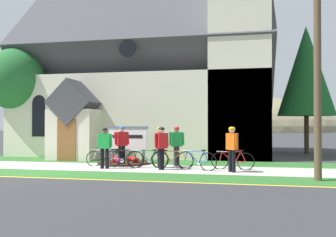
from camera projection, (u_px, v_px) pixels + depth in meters
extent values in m
plane|color=#333335|center=(86.00, 161.00, 18.31)|extent=(140.00, 140.00, 0.00)
cube|color=#B7B5AD|center=(101.00, 167.00, 15.84)|extent=(32.00, 2.74, 0.01)
cube|color=#2D6628|center=(77.00, 174.00, 13.61)|extent=(32.00, 1.81, 0.01)
cube|color=#2D6628|center=(120.00, 161.00, 18.31)|extent=(24.00, 2.32, 0.01)
cube|color=yellow|center=(63.00, 178.00, 12.57)|extent=(28.00, 0.16, 0.01)
cube|color=beige|center=(151.00, 117.00, 24.25)|extent=(14.68, 9.75, 4.59)
cube|color=#424247|center=(151.00, 56.00, 24.30)|extent=(15.18, 9.93, 9.93)
cube|color=beige|center=(240.00, 50.00, 19.88)|extent=(3.13, 3.13, 11.68)
cube|color=beige|center=(74.00, 134.00, 19.22)|extent=(2.40, 1.60, 2.60)
cube|color=#424247|center=(74.00, 103.00, 19.24)|extent=(2.40, 1.80, 2.40)
cube|color=brown|center=(67.00, 140.00, 18.41)|extent=(1.00, 0.06, 2.10)
cube|color=black|center=(39.00, 119.00, 20.49)|extent=(0.76, 0.06, 1.90)
cone|color=black|center=(39.00, 102.00, 20.50)|extent=(0.80, 0.06, 0.80)
cylinder|color=black|center=(127.00, 49.00, 19.49)|extent=(0.90, 0.06, 0.90)
cube|color=slate|center=(112.00, 155.00, 17.88)|extent=(0.12, 0.12, 0.65)
cube|color=slate|center=(144.00, 156.00, 17.49)|extent=(0.12, 0.12, 0.65)
cube|color=white|center=(128.00, 139.00, 17.70)|extent=(1.91, 0.16, 0.97)
cube|color=slate|center=(128.00, 128.00, 17.70)|extent=(2.03, 0.21, 0.12)
cube|color=black|center=(127.00, 137.00, 17.65)|extent=(1.52, 0.08, 0.16)
cylinder|color=#382319|center=(124.00, 163.00, 17.14)|extent=(2.42, 2.42, 0.10)
ellipsoid|color=red|center=(135.00, 160.00, 16.94)|extent=(0.36, 0.36, 0.24)
ellipsoid|color=red|center=(131.00, 158.00, 17.46)|extent=(0.36, 0.36, 0.24)
ellipsoid|color=red|center=(116.00, 158.00, 17.52)|extent=(0.36, 0.36, 0.24)
ellipsoid|color=red|center=(115.00, 160.00, 16.89)|extent=(0.36, 0.36, 0.24)
ellipsoid|color=#CC338C|center=(120.00, 161.00, 16.44)|extent=(0.36, 0.36, 0.24)
torus|color=black|center=(208.00, 162.00, 14.56)|extent=(0.72, 0.28, 0.75)
torus|color=black|center=(185.00, 161.00, 15.09)|extent=(0.72, 0.28, 0.75)
cylinder|color=#194CA5|center=(193.00, 157.00, 14.91)|extent=(0.53, 0.22, 0.48)
cylinder|color=#194CA5|center=(195.00, 151.00, 14.86)|extent=(0.73, 0.28, 0.07)
cylinder|color=#194CA5|center=(201.00, 157.00, 14.72)|extent=(0.25, 0.12, 0.49)
cylinder|color=#194CA5|center=(203.00, 162.00, 14.67)|extent=(0.40, 0.17, 0.09)
cylinder|color=#194CA5|center=(206.00, 156.00, 14.61)|extent=(0.22, 0.11, 0.44)
cylinder|color=#194CA5|center=(186.00, 156.00, 15.07)|extent=(0.12, 0.07, 0.40)
ellipsoid|color=black|center=(204.00, 150.00, 14.66)|extent=(0.25, 0.16, 0.05)
cylinder|color=silver|center=(187.00, 151.00, 15.05)|extent=(0.42, 0.17, 0.03)
cylinder|color=silver|center=(199.00, 163.00, 14.77)|extent=(0.18, 0.08, 0.18)
torus|color=black|center=(160.00, 160.00, 15.58)|extent=(0.74, 0.09, 0.73)
torus|color=black|center=(135.00, 159.00, 15.73)|extent=(0.74, 0.09, 0.73)
cylinder|color=#19723F|center=(143.00, 156.00, 15.68)|extent=(0.58, 0.08, 0.45)
cylinder|color=#19723F|center=(146.00, 151.00, 15.67)|extent=(0.79, 0.09, 0.04)
cylinder|color=#19723F|center=(152.00, 156.00, 15.63)|extent=(0.27, 0.05, 0.44)
cylinder|color=#19723F|center=(155.00, 160.00, 15.61)|extent=(0.43, 0.07, 0.09)
cylinder|color=#19723F|center=(157.00, 155.00, 15.60)|extent=(0.23, 0.05, 0.39)
cylinder|color=#19723F|center=(136.00, 155.00, 15.72)|extent=(0.12, 0.04, 0.38)
ellipsoid|color=black|center=(155.00, 150.00, 15.62)|extent=(0.25, 0.10, 0.05)
cylinder|color=silver|center=(137.00, 150.00, 15.72)|extent=(0.44, 0.06, 0.03)
cylinder|color=silver|center=(150.00, 161.00, 15.64)|extent=(0.18, 0.03, 0.18)
torus|color=black|center=(113.00, 159.00, 15.83)|extent=(0.72, 0.08, 0.72)
torus|color=black|center=(136.00, 160.00, 15.55)|extent=(0.72, 0.08, 0.72)
cylinder|color=black|center=(128.00, 156.00, 15.65)|extent=(0.58, 0.07, 0.45)
cylinder|color=black|center=(125.00, 150.00, 15.68)|extent=(0.79, 0.09, 0.07)
cylinder|color=black|center=(119.00, 155.00, 15.75)|extent=(0.27, 0.05, 0.47)
cylinder|color=black|center=(117.00, 160.00, 15.78)|extent=(0.43, 0.06, 0.09)
cylinder|color=black|center=(115.00, 155.00, 15.81)|extent=(0.23, 0.05, 0.41)
cylinder|color=black|center=(135.00, 155.00, 15.56)|extent=(0.12, 0.04, 0.38)
ellipsoid|color=black|center=(117.00, 149.00, 15.79)|extent=(0.24, 0.10, 0.05)
cylinder|color=silver|center=(134.00, 151.00, 15.58)|extent=(0.44, 0.06, 0.03)
cylinder|color=silver|center=(122.00, 161.00, 15.72)|extent=(0.18, 0.03, 0.18)
torus|color=black|center=(117.00, 158.00, 16.27)|extent=(0.68, 0.24, 0.70)
torus|color=black|center=(94.00, 159.00, 16.17)|extent=(0.68, 0.24, 0.70)
cylinder|color=#B7B7BC|center=(102.00, 155.00, 16.20)|extent=(0.52, 0.20, 0.45)
cylinder|color=#B7B7BC|center=(105.00, 150.00, 16.22)|extent=(0.71, 0.25, 0.04)
cylinder|color=#B7B7BC|center=(111.00, 155.00, 16.24)|extent=(0.25, 0.11, 0.43)
cylinder|color=#B7B7BC|center=(113.00, 159.00, 16.25)|extent=(0.39, 0.15, 0.09)
cylinder|color=#B7B7BC|center=(115.00, 154.00, 16.26)|extent=(0.21, 0.10, 0.38)
cylinder|color=#B7B7BC|center=(95.00, 154.00, 16.17)|extent=(0.12, 0.07, 0.38)
ellipsoid|color=black|center=(113.00, 149.00, 16.25)|extent=(0.25, 0.15, 0.05)
cylinder|color=silver|center=(96.00, 150.00, 16.18)|extent=(0.43, 0.16, 0.03)
cylinder|color=silver|center=(108.00, 160.00, 16.23)|extent=(0.18, 0.07, 0.18)
torus|color=black|center=(160.00, 160.00, 15.61)|extent=(0.71, 0.17, 0.71)
torus|color=black|center=(185.00, 160.00, 15.60)|extent=(0.71, 0.17, 0.71)
cylinder|color=orange|center=(177.00, 156.00, 15.61)|extent=(0.56, 0.14, 0.43)
cylinder|color=orange|center=(174.00, 151.00, 15.61)|extent=(0.77, 0.19, 0.06)
cylinder|color=orange|center=(168.00, 156.00, 15.61)|extent=(0.26, 0.09, 0.44)
cylinder|color=orange|center=(165.00, 160.00, 15.61)|extent=(0.42, 0.12, 0.09)
cylinder|color=orange|center=(163.00, 155.00, 15.62)|extent=(0.22, 0.08, 0.39)
cylinder|color=orange|center=(184.00, 156.00, 15.61)|extent=(0.12, 0.06, 0.35)
ellipsoid|color=black|center=(165.00, 150.00, 15.62)|extent=(0.25, 0.12, 0.05)
cylinder|color=silver|center=(183.00, 151.00, 15.61)|extent=(0.44, 0.11, 0.03)
cylinder|color=silver|center=(170.00, 161.00, 15.61)|extent=(0.18, 0.05, 0.18)
torus|color=black|center=(246.00, 162.00, 14.89)|extent=(0.71, 0.09, 0.71)
torus|color=black|center=(220.00, 161.00, 15.18)|extent=(0.71, 0.09, 0.71)
cylinder|color=#A51E19|center=(228.00, 157.00, 15.08)|extent=(0.56, 0.08, 0.44)
cylinder|color=#A51E19|center=(231.00, 152.00, 15.06)|extent=(0.77, 0.09, 0.08)
cylinder|color=#A51E19|center=(238.00, 157.00, 14.98)|extent=(0.26, 0.06, 0.47)
cylinder|color=#A51E19|center=(240.00, 162.00, 14.95)|extent=(0.42, 0.07, 0.09)
cylinder|color=#A51E19|center=(243.00, 156.00, 14.92)|extent=(0.22, 0.05, 0.42)
cylinder|color=#A51E19|center=(221.00, 156.00, 15.17)|extent=(0.12, 0.04, 0.37)
ellipsoid|color=black|center=(241.00, 151.00, 14.95)|extent=(0.25, 0.10, 0.05)
cylinder|color=silver|center=(222.00, 152.00, 15.16)|extent=(0.44, 0.06, 0.03)
cylinder|color=silver|center=(235.00, 163.00, 15.01)|extent=(0.18, 0.03, 0.18)
cylinder|color=black|center=(161.00, 159.00, 14.87)|extent=(0.15, 0.15, 0.86)
cylinder|color=black|center=(162.00, 159.00, 14.95)|extent=(0.15, 0.15, 0.86)
cube|color=red|center=(162.00, 141.00, 14.92)|extent=(0.43, 0.51, 0.62)
sphere|color=beige|center=(162.00, 130.00, 14.93)|extent=(0.22, 0.22, 0.22)
ellipsoid|color=black|center=(162.00, 129.00, 14.93)|extent=(0.36, 0.35, 0.15)
cylinder|color=red|center=(156.00, 140.00, 14.74)|extent=(0.09, 0.11, 0.56)
cylinder|color=red|center=(167.00, 140.00, 15.10)|extent=(0.09, 0.19, 0.57)
cylinder|color=black|center=(107.00, 159.00, 15.25)|extent=(0.15, 0.15, 0.84)
cylinder|color=black|center=(102.00, 159.00, 15.29)|extent=(0.15, 0.15, 0.84)
cube|color=green|center=(105.00, 141.00, 15.28)|extent=(0.48, 0.22, 0.61)
sphere|color=#936B51|center=(105.00, 131.00, 15.29)|extent=(0.22, 0.22, 0.22)
ellipsoid|color=black|center=(105.00, 130.00, 15.29)|extent=(0.24, 0.28, 0.15)
cylinder|color=green|center=(111.00, 140.00, 15.19)|extent=(0.09, 0.17, 0.56)
cylinder|color=green|center=(98.00, 140.00, 15.37)|extent=(0.09, 0.12, 0.55)
cylinder|color=black|center=(234.00, 161.00, 14.09)|extent=(0.15, 0.15, 0.86)
cylinder|color=black|center=(230.00, 161.00, 14.25)|extent=(0.15, 0.15, 0.86)
cube|color=#E55914|center=(232.00, 142.00, 14.18)|extent=(0.48, 0.49, 0.63)
sphere|color=beige|center=(232.00, 130.00, 14.19)|extent=(0.22, 0.22, 0.22)
ellipsoid|color=gold|center=(232.00, 129.00, 14.19)|extent=(0.36, 0.36, 0.16)
cylinder|color=#E55914|center=(236.00, 141.00, 13.91)|extent=(0.09, 0.20, 0.57)
cylinder|color=#E55914|center=(228.00, 140.00, 14.45)|extent=(0.09, 0.19, 0.57)
cylinder|color=#2D2D33|center=(178.00, 156.00, 16.25)|extent=(0.15, 0.15, 0.86)
cylinder|color=#2D2D33|center=(175.00, 156.00, 16.23)|extent=(0.15, 0.15, 0.86)
cube|color=green|center=(177.00, 139.00, 16.25)|extent=(0.52, 0.39, 0.63)
sphere|color=#936B51|center=(177.00, 130.00, 16.25)|extent=(0.22, 0.22, 0.22)
ellipsoid|color=red|center=(177.00, 128.00, 16.25)|extent=(0.33, 0.35, 0.16)
cylinder|color=green|center=(183.00, 139.00, 16.28)|extent=(0.09, 0.22, 0.57)
cylinder|color=green|center=(170.00, 139.00, 16.22)|extent=(0.09, 0.09, 0.57)
cylinder|color=black|center=(160.00, 158.00, 15.70)|extent=(0.15, 0.15, 0.85)
cylinder|color=black|center=(159.00, 158.00, 15.47)|extent=(0.15, 0.15, 0.85)
cube|color=red|center=(160.00, 140.00, 15.60)|extent=(0.23, 0.49, 0.62)
sphere|color=tan|center=(160.00, 130.00, 15.60)|extent=(0.22, 0.22, 0.22)
ellipsoid|color=gold|center=(160.00, 129.00, 15.60)|extent=(0.29, 0.25, 0.15)
cylinder|color=red|center=(162.00, 139.00, 15.88)|extent=(0.09, 0.18, 0.56)
cylinder|color=red|center=(158.00, 140.00, 15.32)|extent=(0.09, 0.19, 0.56)
cylinder|color=black|center=(123.00, 156.00, 16.58)|extent=(0.15, 0.15, 0.87)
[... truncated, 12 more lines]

